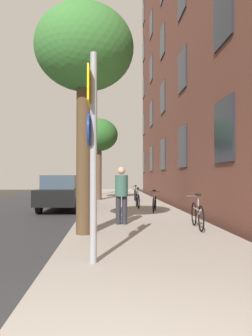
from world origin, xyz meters
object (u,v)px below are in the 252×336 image
at_px(tree_far, 99,136).
at_px(pedestrian_0, 121,191).
at_px(traffic_light, 98,165).
at_px(bicycle_2, 138,200).
at_px(sign_post, 92,143).
at_px(tree_near, 85,53).
at_px(bicycle_1, 154,203).
at_px(car_1, 76,185).
at_px(bicycle_3, 135,195).
at_px(bicycle_0, 197,215).
at_px(car_0, 63,192).

height_order(tree_far, pedestrian_0, tree_far).
distance_m(traffic_light, bicycle_2, 11.57).
bearing_deg(traffic_light, tree_far, -88.37).
xyz_separation_m(sign_post, tree_near, (-0.33, 2.66, 2.60)).
relative_size(tree_far, bicycle_1, 3.10).
height_order(tree_near, pedestrian_0, tree_near).
distance_m(tree_far, car_1, 6.99).
relative_size(bicycle_1, bicycle_2, 1.01).
bearing_deg(pedestrian_0, car_1, 100.39).
distance_m(tree_near, pedestrian_0, 4.08).
distance_m(bicycle_3, car_1, 8.55).
height_order(sign_post, bicycle_0, sign_post).
xyz_separation_m(bicycle_0, bicycle_2, (-1.12, 5.78, -0.02)).
relative_size(bicycle_3, car_1, 0.41).
bearing_deg(bicycle_3, tree_near, -102.42).
height_order(bicycle_1, car_1, car_1).
xyz_separation_m(sign_post, bicycle_1, (2.23, 7.65, -1.69)).
bearing_deg(pedestrian_0, tree_far, 95.54).
bearing_deg(pedestrian_0, bicycle_3, 82.00).
distance_m(bicycle_0, bicycle_2, 5.88).
height_order(bicycle_0, bicycle_3, bicycle_0).
bearing_deg(tree_far, sign_post, -88.84).
bearing_deg(tree_near, pedestrian_0, 56.66).
distance_m(tree_far, bicycle_2, 6.70).
bearing_deg(tree_far, tree_near, -90.20).
distance_m(traffic_light, bicycle_1, 13.06).
distance_m(bicycle_3, car_0, 5.01).
distance_m(bicycle_1, car_0, 4.44).
distance_m(bicycle_0, car_0, 7.67).
bearing_deg(car_0, traffic_light, 82.82).
xyz_separation_m(bicycle_0, pedestrian_0, (-2.09, 0.91, 0.62)).
bearing_deg(pedestrian_0, sign_post, -99.34).
xyz_separation_m(bicycle_1, car_0, (-4.05, 1.78, 0.37)).
bearing_deg(traffic_light, bicycle_0, -79.19).
distance_m(car_0, car_1, 10.82).
height_order(bicycle_1, bicycle_2, bicycle_2).
bearing_deg(tree_far, pedestrian_0, -84.46).
distance_m(bicycle_2, pedestrian_0, 5.00).
xyz_separation_m(sign_post, traffic_light, (-0.46, 20.28, 0.35)).
relative_size(pedestrian_0, car_1, 0.44).
distance_m(sign_post, car_0, 9.70).
bearing_deg(tree_near, tree_far, 89.80).
relative_size(tree_far, car_0, 1.14).
bearing_deg(tree_far, bicycle_3, -36.25).
bearing_deg(pedestrian_0, bicycle_1, 65.93).
xyz_separation_m(bicycle_1, bicycle_2, (-0.57, 1.43, 0.02)).
relative_size(bicycle_3, car_0, 0.36).
distance_m(tree_far, car_0, 6.11).
relative_size(bicycle_1, pedestrian_0, 0.94).
relative_size(tree_far, pedestrian_0, 2.91).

